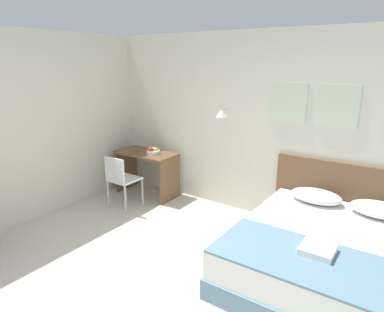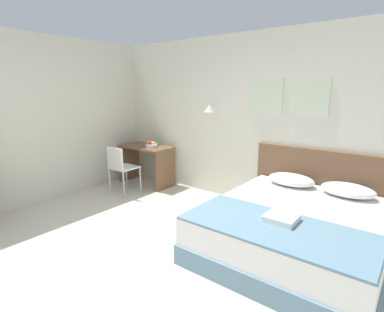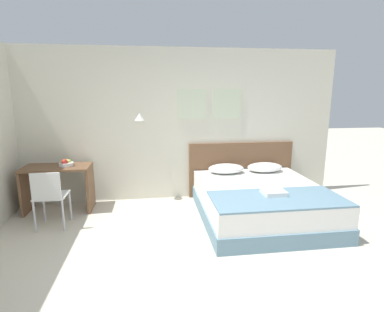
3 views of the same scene
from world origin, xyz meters
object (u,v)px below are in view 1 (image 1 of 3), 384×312
(headboard, at_px, (350,202))
(pillow_left, at_px, (316,196))
(folded_towel_near_foot, at_px, (318,250))
(bed, at_px, (326,257))
(desk_chair, at_px, (120,178))
(fruit_bowl, at_px, (153,151))
(throw_blanket, at_px, (312,261))
(pillow_right, at_px, (379,209))
(desk, at_px, (147,166))

(headboard, relative_size, pillow_left, 3.10)
(pillow_left, relative_size, folded_towel_near_foot, 2.11)
(bed, relative_size, desk_chair, 2.43)
(headboard, relative_size, folded_towel_near_foot, 6.54)
(folded_towel_near_foot, height_order, fruit_bowl, fruit_bowl)
(pillow_left, height_order, throw_blanket, pillow_left)
(headboard, relative_size, pillow_right, 3.10)
(throw_blanket, bearing_deg, desk_chair, 168.29)
(throw_blanket, relative_size, folded_towel_near_foot, 5.95)
(bed, distance_m, desk_chair, 3.08)
(bed, bearing_deg, fruit_bowl, 166.34)
(throw_blanket, bearing_deg, pillow_right, 75.65)
(bed, distance_m, throw_blanket, 0.66)
(pillow_right, relative_size, folded_towel_near_foot, 2.11)
(pillow_left, xyz_separation_m, desk, (-2.80, -0.05, -0.09))
(headboard, xyz_separation_m, desk_chair, (-3.07, -1.02, 0.01))
(fruit_bowl, bearing_deg, folded_towel_near_foot, -21.51)
(bed, xyz_separation_m, pillow_right, (0.35, 0.78, 0.34))
(desk, bearing_deg, throw_blanket, -22.82)
(desk, bearing_deg, pillow_left, 1.12)
(fruit_bowl, bearing_deg, bed, -13.66)
(folded_towel_near_foot, bearing_deg, desk_chair, 170.90)
(pillow_right, bearing_deg, throw_blanket, -104.35)
(bed, distance_m, folded_towel_near_foot, 0.55)
(headboard, height_order, pillow_left, headboard)
(headboard, distance_m, pillow_right, 0.46)
(fruit_bowl, bearing_deg, desk_chair, -95.77)
(desk_chair, height_order, fruit_bowl, fruit_bowl)
(throw_blanket, xyz_separation_m, fruit_bowl, (-3.00, 1.33, 0.26))
(pillow_left, xyz_separation_m, fruit_bowl, (-2.65, -0.05, 0.20))
(throw_blanket, relative_size, fruit_bowl, 7.86)
(headboard, height_order, fruit_bowl, headboard)
(pillow_left, bearing_deg, desk, -178.88)
(throw_blanket, height_order, desk_chair, desk_chair)
(fruit_bowl, bearing_deg, throw_blanket, -23.86)
(pillow_left, distance_m, throw_blanket, 1.43)
(pillow_left, bearing_deg, headboard, 38.13)
(desk_chair, bearing_deg, throw_blanket, -11.71)
(desk, height_order, desk_chair, desk_chair)
(desk, relative_size, desk_chair, 1.22)
(pillow_right, xyz_separation_m, folded_towel_near_foot, (-0.35, -1.24, -0.03))
(headboard, bearing_deg, desk, -173.99)
(bed, xyz_separation_m, folded_towel_near_foot, (0.00, -0.45, 0.31))
(desk_chair, bearing_deg, fruit_bowl, 84.23)
(desk, xyz_separation_m, desk_chair, (0.08, -0.69, 0.00))
(throw_blanket, height_order, folded_towel_near_foot, folded_towel_near_foot)
(bed, relative_size, folded_towel_near_foot, 6.95)
(pillow_left, distance_m, desk_chair, 2.82)
(folded_towel_near_foot, bearing_deg, bed, 90.23)
(throw_blanket, height_order, fruit_bowl, fruit_bowl)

